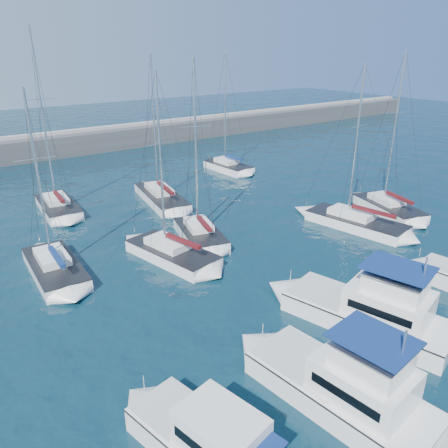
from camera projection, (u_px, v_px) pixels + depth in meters
ground at (339, 299)px, 28.39m from camera, size 220.00×220.00×0.00m
breakwater at (74, 145)px, 66.96m from camera, size 160.00×6.00×4.45m
motor_yacht_port_outer at (210, 444)px, 16.92m from camera, size 4.06×7.25×3.20m
motor_yacht_port_inner at (348, 388)px, 19.43m from camera, size 4.47×9.00×4.69m
motor_yacht_stbd_inner at (374, 311)px, 25.04m from camera, size 5.89×10.02×4.69m
sailboat_mid_a at (55, 268)px, 31.22m from camera, size 3.39×7.83×13.24m
sailboat_mid_b at (172, 253)px, 33.42m from camera, size 4.62×8.27×14.15m
sailboat_mid_c at (200, 234)px, 36.79m from camera, size 4.71×7.41×15.05m
sailboat_mid_d at (356, 222)px, 39.29m from camera, size 4.70×9.33×14.35m
sailboat_mid_e at (388, 207)px, 42.82m from camera, size 5.04×8.26×15.29m
sailboat_back_a at (58, 206)px, 42.99m from camera, size 3.64×7.81×17.29m
sailboat_back_b at (161, 197)px, 45.85m from camera, size 4.72×9.94×14.98m
sailboat_back_c at (228, 167)px, 57.24m from camera, size 3.42×7.12×15.09m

